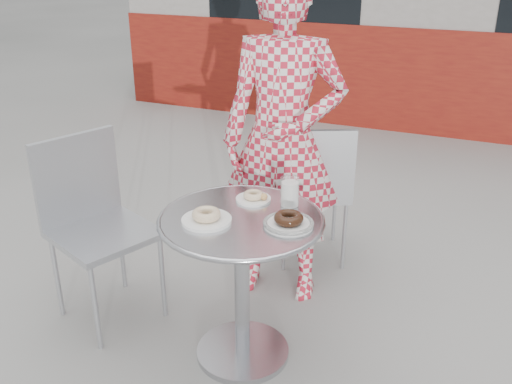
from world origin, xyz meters
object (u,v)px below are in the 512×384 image
at_px(seated_person, 283,141).
at_px(milk_cup, 290,193).
at_px(bistro_table, 242,254).
at_px(chair_far, 311,216).
at_px(plate_checker, 289,222).
at_px(chair_left, 107,266).
at_px(plate_near, 207,217).
at_px(plate_far, 254,197).

xyz_separation_m(seated_person, milk_cup, (0.18, -0.41, -0.08)).
xyz_separation_m(bistro_table, milk_cup, (0.14, 0.19, 0.23)).
relative_size(chair_far, milk_cup, 6.57).
xyz_separation_m(bistro_table, plate_checker, (0.20, 0.01, 0.19)).
height_order(chair_far, chair_left, chair_left).
relative_size(plate_checker, milk_cup, 1.60).
height_order(bistro_table, chair_far, chair_far).
relative_size(plate_near, milk_cup, 1.59).
relative_size(chair_left, milk_cup, 7.08).
bearing_deg(plate_far, seated_person, 93.18).
bearing_deg(bistro_table, chair_left, 177.95).
relative_size(chair_far, seated_person, 0.50).
bearing_deg(plate_checker, plate_far, 142.67).
distance_m(bistro_table, chair_left, 0.78).
bearing_deg(plate_far, bistro_table, -84.23).
bearing_deg(milk_cup, plate_checker, -71.54).
distance_m(bistro_table, milk_cup, 0.33).
distance_m(plate_checker, milk_cup, 0.19).
xyz_separation_m(chair_left, plate_near, (0.63, -0.11, 0.44)).
distance_m(chair_left, plate_far, 0.86).
xyz_separation_m(plate_near, milk_cup, (0.26, 0.28, 0.04)).
relative_size(bistro_table, seated_person, 0.42).
relative_size(chair_far, plate_near, 4.13).
bearing_deg(plate_near, chair_far, 83.74).
xyz_separation_m(plate_near, plate_checker, (0.32, 0.10, -0.00)).
distance_m(chair_left, milk_cup, 1.02).
distance_m(seated_person, milk_cup, 0.45).
bearing_deg(bistro_table, milk_cup, 52.79).
height_order(bistro_table, plate_near, plate_near).
bearing_deg(plate_near, milk_cup, 47.10).
distance_m(seated_person, plate_checker, 0.65).
bearing_deg(plate_checker, plate_near, -163.09).
bearing_deg(seated_person, chair_left, -148.70).
bearing_deg(seated_person, plate_checker, -75.26).
height_order(plate_far, plate_checker, plate_checker).
distance_m(chair_left, seated_person, 1.06).
height_order(seated_person, plate_far, seated_person).
height_order(chair_far, milk_cup, chair_far).
distance_m(plate_near, milk_cup, 0.38).
distance_m(plate_far, milk_cup, 0.17).
height_order(chair_far, plate_far, chair_far).
distance_m(bistro_table, plate_near, 0.24).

